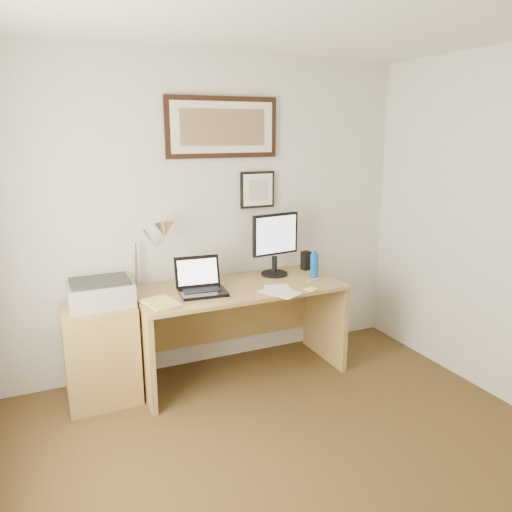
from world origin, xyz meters
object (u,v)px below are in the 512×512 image
desk (237,311)px  laptop (201,285)px  lcd_monitor (275,241)px  book (147,306)px  side_cabinet (101,354)px  water_bottle (314,265)px  printer (101,292)px

desk → laptop: bearing=-162.0°
desk → lcd_monitor: (0.38, 0.08, 0.53)m
desk → book: bearing=-160.5°
book → desk: 0.85m
desk → lcd_monitor: size_ratio=3.08×
side_cabinet → lcd_monitor: size_ratio=1.40×
lcd_monitor → laptop: bearing=-165.4°
lcd_monitor → side_cabinet: bearing=-175.5°
lcd_monitor → water_bottle: bearing=-33.8°
lcd_monitor → printer: (-1.42, -0.09, -0.22)m
water_bottle → side_cabinet: bearing=177.7°
water_bottle → lcd_monitor: lcd_monitor is taller
water_bottle → book: 1.43m
book → desk: bearing=19.5°
water_bottle → printer: bearing=176.7°
book → water_bottle: bearing=6.7°
book → printer: size_ratio=0.63×
lcd_monitor → desk: bearing=-168.4°
side_cabinet → lcd_monitor: 1.60m
side_cabinet → water_bottle: 1.79m
side_cabinet → printer: printer is taller
side_cabinet → desk: size_ratio=0.46×
book → printer: printer is taller
lcd_monitor → printer: size_ratio=1.18×
side_cabinet → laptop: 0.87m
desk → printer: printer is taller
book → desk: book is taller
lcd_monitor → printer: lcd_monitor is taller
side_cabinet → laptop: bearing=-5.4°
book → laptop: size_ratio=0.76×
book → side_cabinet: bearing=142.0°
printer → desk: bearing=0.4°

